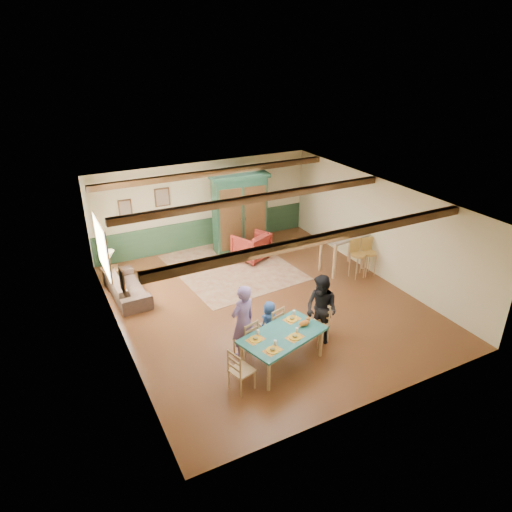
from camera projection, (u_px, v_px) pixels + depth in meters
name	position (u px, v px, depth m)	size (l,w,h in m)	color
floor	(265.00, 302.00, 11.47)	(8.00, 8.00, 0.00)	#4F2A16
wall_back	(204.00, 205.00, 14.11)	(7.00, 0.02, 2.70)	beige
wall_left	(117.00, 286.00, 9.45)	(0.02, 8.00, 2.70)	beige
wall_right	(379.00, 228.00, 12.34)	(0.02, 8.00, 2.70)	beige
ceiling	(266.00, 199.00, 10.32)	(7.00, 8.00, 0.02)	silver
wainscot_back	(206.00, 232.00, 14.48)	(6.95, 0.03, 0.90)	#213D26
ceiling_beam_front	(324.00, 238.00, 8.51)	(6.95, 0.16, 0.16)	black
ceiling_beam_mid	(258.00, 198.00, 10.68)	(6.95, 0.16, 0.16)	black
ceiling_beam_back	(215.00, 173.00, 12.77)	(6.95, 0.16, 0.16)	black
window_left	(102.00, 247.00, 10.74)	(0.06, 1.60, 1.30)	white
picture_left_wall	(122.00, 281.00, 8.81)	(0.04, 0.42, 0.52)	gray
picture_back_a	(162.00, 197.00, 13.36)	(0.45, 0.04, 0.55)	gray
picture_back_b	(125.00, 208.00, 12.97)	(0.38, 0.04, 0.48)	gray
dining_table	(282.00, 349.00, 9.14)	(1.70, 0.94, 0.71)	#1F6562
dining_chair_far_left	(246.00, 338.00, 9.31)	(0.40, 0.42, 0.90)	#A57F52
dining_chair_far_right	(272.00, 324.00, 9.78)	(0.40, 0.42, 0.90)	#A57F52
dining_chair_end_left	(242.00, 369.00, 8.42)	(0.40, 0.42, 0.90)	#A57F52
dining_chair_end_right	(318.00, 324.00, 9.77)	(0.40, 0.42, 0.90)	#A57F52
person_man	(243.00, 321.00, 9.20)	(0.59, 0.39, 1.63)	#7E63AA
person_woman	(321.00, 309.00, 9.68)	(0.76, 0.59, 1.56)	black
person_child	(269.00, 321.00, 9.82)	(0.46, 0.30, 0.95)	navy
cat	(304.00, 323.00, 9.21)	(0.34, 0.13, 0.17)	#C36822
place_setting_near_left	(273.00, 348.00, 8.48)	(0.38, 0.28, 0.11)	gold
place_setting_near_center	(295.00, 335.00, 8.86)	(0.38, 0.28, 0.11)	gold
place_setting_far_left	(255.00, 337.00, 8.80)	(0.38, 0.28, 0.11)	gold
place_setting_far_right	(292.00, 317.00, 9.44)	(0.38, 0.28, 0.11)	gold
area_rug	(232.00, 267.00, 13.23)	(3.11, 3.69, 0.01)	tan
armoire	(240.00, 214.00, 13.77)	(1.73, 0.69, 2.45)	black
armchair	(251.00, 246.00, 13.58)	(0.89, 0.91, 0.83)	#551211
sofa	(127.00, 286.00, 11.61)	(1.94, 0.76, 0.57)	#382923
end_table	(113.00, 278.00, 12.06)	(0.45, 0.45, 0.55)	black
table_lamp	(110.00, 260.00, 11.83)	(0.28, 0.28, 0.50)	beige
counter_table	(343.00, 253.00, 12.87)	(1.28, 0.75, 1.07)	#A0927C
bar_stool_left	(358.00, 259.00, 12.46)	(0.39, 0.43, 1.09)	tan
bar_stool_right	(369.00, 257.00, 12.60)	(0.38, 0.41, 1.06)	tan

